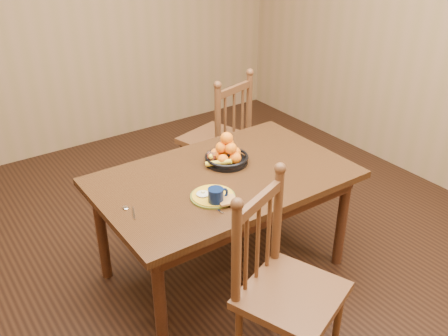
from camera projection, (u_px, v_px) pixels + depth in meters
room at (224, 84)px, 2.86m from camera, size 4.52×5.02×2.72m
dining_table at (224, 187)px, 3.18m from camera, size 1.60×1.00×0.75m
chair_far at (218, 138)px, 4.17m from camera, size 0.59×0.57×1.07m
chair_near at (284, 288)px, 2.55m from camera, size 0.63×0.62×1.09m
breakfast_plate at (214, 196)px, 2.90m from camera, size 0.26×0.30×0.04m
fork at (213, 205)px, 2.83m from camera, size 0.04×0.18×0.00m
spoon at (128, 209)px, 2.79m from camera, size 0.06×0.16×0.01m
coffee_mug at (216, 196)px, 2.82m from camera, size 0.13×0.09×0.10m
juice_glass at (212, 159)px, 3.24m from camera, size 0.06×0.06×0.09m
fruit_bowl at (226, 154)px, 3.25m from camera, size 0.29×0.29×0.22m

